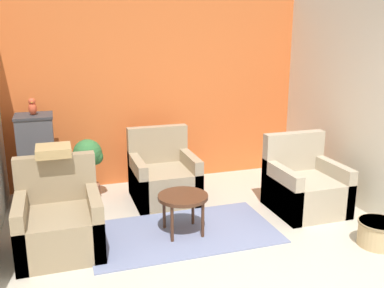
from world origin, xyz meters
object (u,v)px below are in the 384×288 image
coffee_table (183,200)px  armchair_right (304,187)px  armchair_left (59,223)px  wicker_basket (378,232)px  potted_plant (88,161)px  armchair_middle (163,178)px  parrot (32,107)px  birdcage (38,161)px

coffee_table → armchair_right: size_ratio=0.59×
coffee_table → armchair_left: (-1.34, 0.03, -0.11)m
armchair_right → wicker_basket: bearing=-77.7°
potted_plant → wicker_basket: size_ratio=1.95×
coffee_table → armchair_middle: bearing=87.5°
coffee_table → armchair_middle: size_ratio=0.59×
potted_plant → parrot: bearing=173.9°
armchair_left → parrot: 1.74m
armchair_middle → wicker_basket: 2.74m
parrot → potted_plant: parrot is taller
armchair_left → birdcage: (-0.22, 1.40, 0.29)m
armchair_left → potted_plant: size_ratio=1.13×
armchair_middle → birdcage: size_ratio=0.79×
coffee_table → armchair_right: armchair_right is taller
armchair_left → parrot: (-0.22, 1.40, 1.01)m
armchair_right → parrot: parrot is taller
birdcage → armchair_left: bearing=-81.0°
armchair_left → wicker_basket: bearing=-16.3°
armchair_middle → potted_plant: size_ratio=1.13×
armchair_right → parrot: 3.62m
armchair_middle → potted_plant: (-0.97, 0.28, 0.25)m
armchair_left → armchair_middle: size_ratio=1.00×
armchair_right → armchair_middle: same height
potted_plant → wicker_basket: 3.67m
coffee_table → wicker_basket: (1.92, -0.92, -0.26)m
armchair_right → wicker_basket: size_ratio=2.20×
birdcage → potted_plant: birdcage is taller
birdcage → parrot: bearing=90.0°
armchair_left → parrot: parrot is taller
armchair_right → potted_plant: (-2.61, 1.20, 0.25)m
armchair_middle → parrot: bearing=167.8°
armchair_left → armchair_right: (3.02, 0.13, 0.00)m
armchair_right → birdcage: bearing=158.7°
coffee_table → potted_plant: bearing=124.2°
coffee_table → potted_plant: 1.65m
armchair_right → parrot: (-3.24, 1.26, 1.01)m
wicker_basket → armchair_right: bearing=102.3°
wicker_basket → birdcage: bearing=146.0°
armchair_middle → birdcage: (-1.61, 0.35, 0.29)m
birdcage → armchair_right: bearing=-21.3°
parrot → wicker_basket: parrot is taller
armchair_left → armchair_right: bearing=2.5°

